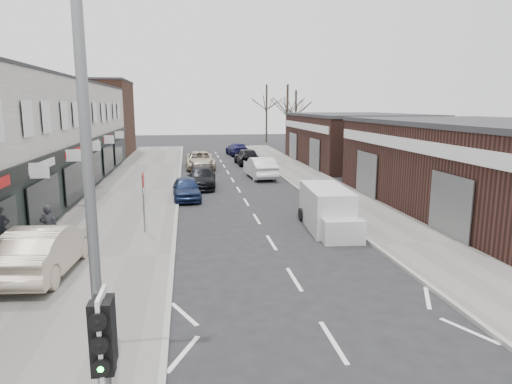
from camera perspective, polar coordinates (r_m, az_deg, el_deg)
name	(u,v)px	position (r m, az deg, el deg)	size (l,w,h in m)	color
pavement_left	(134,192)	(30.24, -15.02, 0.05)	(5.50, 64.00, 0.12)	slate
pavement_right	(322,186)	(31.37, 8.29, 0.69)	(3.50, 64.00, 0.12)	slate
shop_terrace_left	(0,141)	(28.98, -29.35, 5.55)	(8.00, 41.00, 7.10)	silver
brick_block_far	(92,119)	(53.55, -19.81, 8.56)	(8.00, 10.00, 8.00)	#482B1E
right_unit_near	(492,168)	(26.91, 27.45, 2.63)	(10.00, 18.00, 4.50)	#341D17
right_unit_far	(355,140)	(44.56, 12.26, 6.37)	(10.00, 16.00, 4.50)	#341D17
tree_far_a	(287,150)	(57.15, 3.88, 5.25)	(3.60, 3.60, 8.00)	#382D26
tree_far_b	(295,146)	(63.54, 4.93, 5.79)	(3.60, 3.60, 7.50)	#382D26
tree_far_c	(266,142)	(68.79, 1.31, 6.21)	(3.60, 3.60, 8.50)	#382D26
traffic_light	(105,353)	(6.43, -18.40, -18.53)	(0.28, 0.60, 3.10)	slate
street_lamp	(101,168)	(6.92, -18.84, 2.84)	(2.23, 0.22, 8.00)	slate
warning_sign	(144,184)	(19.91, -13.86, 0.93)	(0.12, 0.80, 2.70)	slate
white_van	(327,210)	(20.72, 8.89, -2.20)	(1.97, 4.94, 1.88)	silver
sedan_on_pavement	(45,249)	(16.38, -24.87, -6.47)	(1.71, 4.90, 1.62)	#BCAC97
pedestrian	(49,227)	(18.91, -24.47, -4.02)	(0.63, 0.42, 1.74)	#222227
parked_car_left_a	(186,188)	(27.27, -8.69, 0.45)	(1.57, 3.91, 1.33)	#162246
parked_car_left_b	(202,178)	(31.11, -6.82, 1.79)	(1.89, 4.65, 1.35)	black
parked_car_left_c	(200,160)	(40.43, -7.01, 3.96)	(2.48, 5.38, 1.49)	#C0B29A
parked_car_right_a	(260,168)	(34.90, 0.54, 3.06)	(1.71, 4.89, 1.61)	silver
parked_car_right_b	(247,156)	(42.82, -1.18, 4.48)	(1.88, 4.66, 1.59)	black
parked_car_right_c	(237,149)	(50.90, -2.37, 5.37)	(1.95, 4.80, 1.39)	#151543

